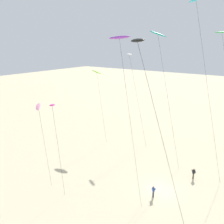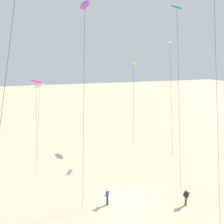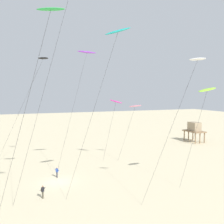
% 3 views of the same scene
% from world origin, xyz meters
% --- Properties ---
extents(ground_plane, '(260.00, 260.00, 0.00)m').
position_xyz_m(ground_plane, '(0.00, 0.00, 0.00)').
color(ground_plane, beige).
extents(kite_white, '(3.10, 6.75, 17.49)m').
position_xyz_m(kite_white, '(13.67, 13.79, 16.88)').
color(kite_white, white).
rests_on(kite_white, ground).
extents(kite_pink, '(2.35, 4.29, 11.16)m').
position_xyz_m(kite_pink, '(-6.79, 16.08, 10.70)').
color(kite_pink, pink).
rests_on(kite_pink, ground).
extents(kite_teal, '(3.09, 7.68, 21.41)m').
position_xyz_m(kite_teal, '(9.14, 5.87, 20.55)').
color(kite_teal, teal).
rests_on(kite_teal, ground).
extents(kite_purple, '(2.43, 6.36, 20.23)m').
position_xyz_m(kite_purple, '(-2.63, 5.26, 19.77)').
color(kite_purple, purple).
rests_on(kite_purple, ground).
extents(kite_green, '(3.08, 6.83, 21.05)m').
position_xyz_m(kite_green, '(13.69, -2.61, 20.57)').
color(kite_green, green).
rests_on(kite_green, ground).
extents(kite_lime, '(1.90, 4.67, 14.30)m').
position_xyz_m(kite_lime, '(9.75, 18.91, 13.72)').
color(kite_lime, '#8CD833').
rests_on(kite_lime, ground).
extents(kite_magenta, '(2.25, 3.60, 12.19)m').
position_xyz_m(kite_magenta, '(-7.44, 12.29, 11.63)').
color(kite_magenta, '#D8339E').
rests_on(kite_magenta, ground).
extents(kite_black, '(4.32, 9.59, 19.72)m').
position_xyz_m(kite_black, '(-9.29, -1.03, 19.16)').
color(kite_black, black).
rests_on(kite_black, ground).
extents(kite_flyer_nearest, '(0.72, 0.73, 1.67)m').
position_xyz_m(kite_flyer_nearest, '(-2.09, 0.14, 0.89)').
color(kite_flyer_nearest, '#33333D').
rests_on(kite_flyer_nearest, ground).
extents(kite_flyer_middle, '(0.71, 0.72, 1.67)m').
position_xyz_m(kite_flyer_middle, '(5.29, -2.78, 0.89)').
color(kite_flyer_middle, '#4C4738').
rests_on(kite_flyer_middle, ground).
extents(stilt_house, '(5.86, 3.69, 5.37)m').
position_xyz_m(stilt_house, '(-18.21, 39.62, 3.75)').
color(stilt_house, '#846647').
rests_on(stilt_house, ground).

